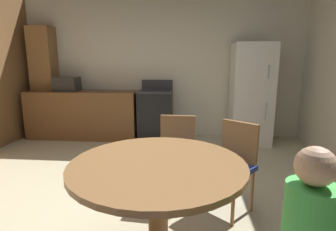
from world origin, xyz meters
The scene contains 10 objects.
ground_plane centered at (0.00, 0.00, 0.00)m, with size 14.00×14.00×0.00m, color beige.
wall_back centered at (0.00, 2.86, 1.35)m, with size 5.63×0.12×2.70m, color silver.
kitchen_counter centered at (-1.47, 2.46, 0.45)m, with size 2.08×0.60×0.90m, color brown.
pantry_column centered at (-2.29, 2.64, 1.05)m, with size 0.44×0.36×2.10m, color olive.
oven_range centered at (-0.08, 2.46, 0.47)m, with size 0.60×0.60×1.10m.
refrigerator centered at (1.63, 2.41, 0.88)m, with size 0.68×0.68×1.76m.
microwave centered at (-1.78, 2.46, 1.03)m, with size 0.44×0.32×0.26m, color #2D2B28.
dining_table centered at (0.35, -0.64, 0.60)m, with size 1.21×1.21×0.76m.
chair_north centered at (0.43, 0.33, 0.50)m, with size 0.43×0.43×0.87m.
chair_northeast centered at (0.98, 0.10, 0.50)m, with size 0.56×0.56×0.87m.
Camera 1 is at (0.57, -2.31, 1.43)m, focal length 27.91 mm.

